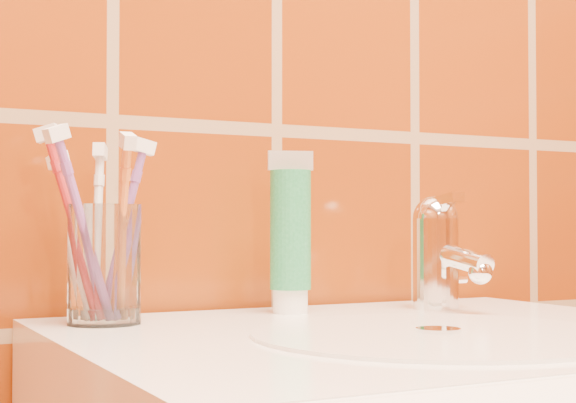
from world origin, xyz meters
TOP-DOWN VIEW (x-y plane):
  - glass_tumbler at (-0.22, 1.11)m, footprint 0.08×0.08m
  - toothpaste_tube at (-0.02, 1.12)m, footprint 0.05×0.04m
  - faucet at (0.14, 1.09)m, footprint 0.05×0.11m
  - toothbrush_0 at (-0.22, 1.13)m, footprint 0.06×0.09m
  - toothbrush_1 at (-0.24, 1.11)m, footprint 0.12×0.11m
  - toothbrush_2 at (-0.20, 1.12)m, footprint 0.07×0.06m
  - toothbrush_3 at (-0.21, 1.09)m, footprint 0.03×0.12m
  - toothbrush_4 at (-0.24, 1.13)m, footprint 0.10×0.13m
  - toothbrush_5 at (-0.24, 1.09)m, footprint 0.12×0.11m

SIDE VIEW (x-z plane):
  - glass_tumbler at x=-0.22m, z-range 0.85..0.96m
  - faucet at x=0.14m, z-range 0.85..0.97m
  - toothpaste_tube at x=-0.02m, z-range 0.84..1.01m
  - toothbrush_4 at x=-0.24m, z-range 0.84..1.02m
  - toothbrush_0 at x=-0.22m, z-range 0.84..1.02m
  - toothbrush_3 at x=-0.21m, z-range 0.84..1.03m
  - toothbrush_2 at x=-0.20m, z-range 0.85..1.02m
  - toothbrush_5 at x=-0.24m, z-range 0.84..1.03m
  - toothbrush_1 at x=-0.24m, z-range 0.84..1.03m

